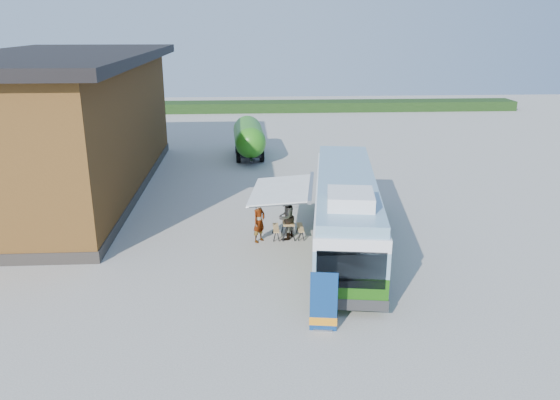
{
  "coord_description": "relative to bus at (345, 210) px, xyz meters",
  "views": [
    {
      "loc": [
        -0.6,
        -19.88,
        8.97
      ],
      "look_at": [
        0.8,
        3.29,
        1.4
      ],
      "focal_mm": 35.0,
      "sensor_mm": 36.0,
      "label": 1
    }
  ],
  "objects": [
    {
      "name": "ground",
      "position": [
        -3.33,
        -0.94,
        -1.7
      ],
      "size": [
        100.0,
        100.0,
        0.0
      ],
      "primitive_type": "plane",
      "color": "#BCB7AD",
      "rests_on": "ground"
    },
    {
      "name": "barn",
      "position": [
        -13.83,
        9.06,
        1.89
      ],
      "size": [
        9.6,
        21.2,
        7.5
      ],
      "color": "brown",
      "rests_on": "ground"
    },
    {
      "name": "hedge",
      "position": [
        4.67,
        37.06,
        -1.2
      ],
      "size": [
        40.0,
        3.0,
        1.0
      ],
      "primitive_type": "cube",
      "color": "#264419",
      "rests_on": "ground"
    },
    {
      "name": "slurry_tanker",
      "position": [
        -3.84,
        16.38,
        -0.24
      ],
      "size": [
        2.22,
        6.89,
        2.54
      ],
      "rotation": [
        0.0,
        0.0,
        0.04
      ],
      "color": "#2B8117",
      "rests_on": "ground"
    },
    {
      "name": "picnic_table",
      "position": [
        -2.24,
        1.39,
        -1.14
      ],
      "size": [
        1.32,
        1.17,
        0.75
      ],
      "rotation": [
        0.0,
        0.0,
        -0.0
      ],
      "color": "tan",
      "rests_on": "ground"
    },
    {
      "name": "banner",
      "position": [
        -1.74,
        -6.31,
        -0.9
      ],
      "size": [
        0.84,
        0.26,
        1.95
      ],
      "rotation": [
        0.0,
        0.0,
        -0.14
      ],
      "color": "navy",
      "rests_on": "ground"
    },
    {
      "name": "awning",
      "position": [
        -2.41,
        0.15,
        0.9
      ],
      "size": [
        2.99,
        4.25,
        0.5
      ],
      "rotation": [
        0.0,
        0.0,
        -0.14
      ],
      "color": "white",
      "rests_on": "ground"
    },
    {
      "name": "bus",
      "position": [
        0.0,
        0.0,
        0.0
      ],
      "size": [
        4.07,
        11.81,
        3.56
      ],
      "rotation": [
        0.0,
        0.0,
        -0.14
      ],
      "color": "#257012",
      "rests_on": "ground"
    },
    {
      "name": "person_b",
      "position": [
        -2.37,
        1.21,
        -0.7
      ],
      "size": [
        1.13,
        1.22,
        2.0
      ],
      "primitive_type": "imported",
      "rotation": [
        0.0,
        0.0,
        -2.08
      ],
      "color": "#999999",
      "rests_on": "ground"
    },
    {
      "name": "person_a",
      "position": [
        -3.51,
        0.97,
        -0.79
      ],
      "size": [
        0.76,
        0.79,
        1.82
      ],
      "primitive_type": "imported",
      "rotation": [
        0.0,
        0.0,
        0.85
      ],
      "color": "#999999",
      "rests_on": "ground"
    }
  ]
}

